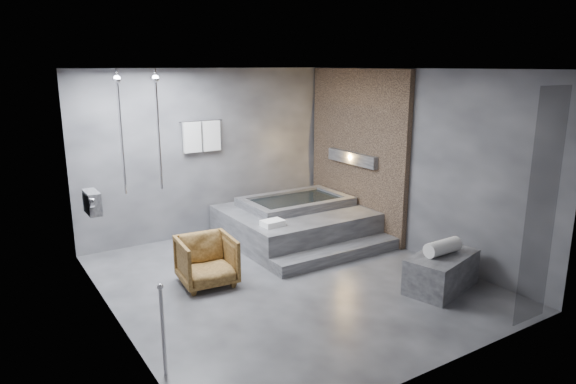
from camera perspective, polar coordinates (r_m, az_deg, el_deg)
room at (r=6.97m, az=1.74°, el=4.71°), size 5.00×5.04×2.82m
tub_deck at (r=8.65m, az=0.75°, el=-3.54°), size 2.20×2.00×0.50m
tub_step at (r=7.80m, az=5.55°, el=-6.84°), size 2.20×0.36×0.18m
concrete_bench at (r=7.04m, az=16.68°, el=-8.47°), size 1.15×0.82×0.47m
driftwood_chair at (r=6.93m, az=-9.02°, el=-7.56°), size 0.77×0.78×0.66m
rolled_towel at (r=6.94m, az=16.82°, el=-5.89°), size 0.54×0.21×0.19m
deck_towel at (r=7.70m, az=-1.70°, el=-3.47°), size 0.34×0.26×0.09m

